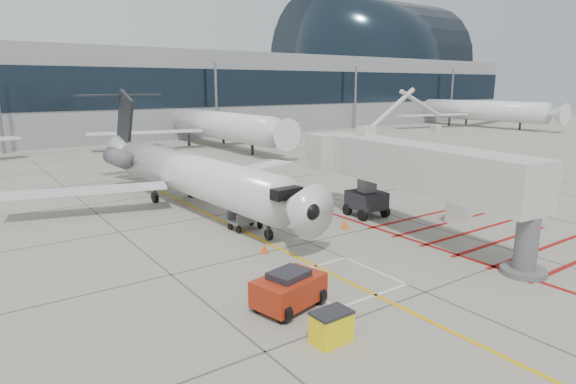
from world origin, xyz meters
TOP-DOWN VIEW (x-y plane):
  - ground_plane at (0.00, 0.00)m, footprint 260.00×260.00m
  - regional_jet at (-1.91, 12.77)m, footprint 25.52×31.47m
  - jet_bridge at (5.91, 0.67)m, footprint 10.05×18.28m
  - pushback_tug at (-5.50, -1.83)m, footprint 3.06×2.29m
  - spill_bin at (-5.83, -4.76)m, footprint 1.32×0.90m
  - baggage_cart at (-1.60, 8.21)m, footprint 2.00×1.34m
  - ground_power_unit at (10.60, 1.95)m, footprint 2.44×1.93m
  - cone_nose at (-2.92, 3.99)m, footprint 0.37×0.37m
  - cone_side at (3.38, 4.80)m, footprint 0.41×0.41m
  - terminal_building at (10.00, 70.00)m, footprint 180.00×28.00m
  - terminal_glass_band at (10.00, 55.95)m, footprint 180.00×0.10m
  - terminal_dome at (70.00, 70.00)m, footprint 40.00×28.00m
  - bg_aircraft_c at (15.10, 46.00)m, footprint 33.05×36.72m
  - bg_aircraft_e at (74.55, 46.00)m, footprint 35.80×39.77m

SIDE VIEW (x-z plane):
  - ground_plane at x=0.00m, z-range 0.00..0.00m
  - cone_nose at x=-2.92m, z-range 0.00..0.51m
  - cone_side at x=3.38m, z-range 0.00..0.56m
  - spill_bin at x=-5.83m, z-range 0.00..1.13m
  - baggage_cart at x=-1.60m, z-range 0.00..1.22m
  - pushback_tug at x=-5.50m, z-range 0.00..1.60m
  - ground_power_unit at x=10.60m, z-range 0.00..1.69m
  - jet_bridge at x=5.91m, z-range 0.00..7.01m
  - regional_jet at x=-1.91m, z-range 0.00..7.94m
  - bg_aircraft_c at x=15.10m, z-range 0.00..11.02m
  - bg_aircraft_e at x=74.55m, z-range 0.00..11.93m
  - terminal_building at x=10.00m, z-range 0.00..14.00m
  - terminal_glass_band at x=10.00m, z-range 5.00..11.00m
  - terminal_dome at x=70.00m, z-range 0.00..28.00m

